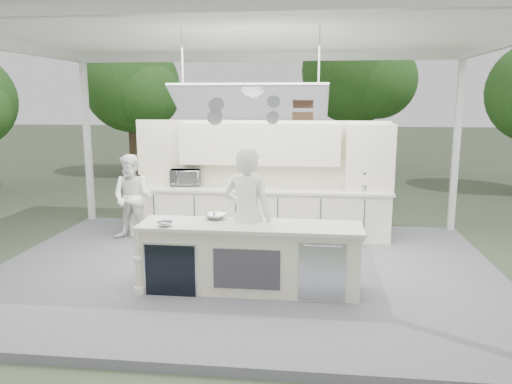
# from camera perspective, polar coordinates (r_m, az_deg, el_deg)

# --- Properties ---
(ground) EXTENTS (90.00, 90.00, 0.00)m
(ground) POSITION_cam_1_polar(r_m,az_deg,el_deg) (8.11, -1.26, -9.44)
(ground) COLOR #3D4A33
(ground) RESTS_ON ground
(stage_deck) EXTENTS (8.00, 6.00, 0.12)m
(stage_deck) POSITION_cam_1_polar(r_m,az_deg,el_deg) (8.09, -1.26, -9.04)
(stage_deck) COLOR slate
(stage_deck) RESTS_ON ground
(tent) EXTENTS (8.20, 6.20, 3.86)m
(tent) POSITION_cam_1_polar(r_m,az_deg,el_deg) (7.67, -1.37, 17.57)
(tent) COLOR white
(tent) RESTS_ON ground
(demo_island) EXTENTS (3.10, 0.79, 0.95)m
(demo_island) POSITION_cam_1_polar(r_m,az_deg,el_deg) (7.04, -0.87, -7.47)
(demo_island) COLOR #F2EBCD
(demo_island) RESTS_ON stage_deck
(back_counter) EXTENTS (5.08, 0.72, 0.95)m
(back_counter) POSITION_cam_1_polar(r_m,az_deg,el_deg) (9.76, 0.29, -2.33)
(back_counter) COLOR #F2EBCD
(back_counter) RESTS_ON stage_deck
(back_wall_unit) EXTENTS (5.05, 0.48, 2.25)m
(back_wall_unit) POSITION_cam_1_polar(r_m,az_deg,el_deg) (9.76, 3.04, 3.48)
(back_wall_unit) COLOR #F2EBCD
(back_wall_unit) RESTS_ON stage_deck
(tree_cluster) EXTENTS (19.55, 9.40, 5.85)m
(tree_cluster) POSITION_cam_1_polar(r_m,az_deg,el_deg) (17.37, 2.77, 12.25)
(tree_cluster) COLOR brown
(tree_cluster) RESTS_ON ground
(head_chef) EXTENTS (0.81, 0.62, 2.01)m
(head_chef) POSITION_cam_1_polar(r_m,az_deg,el_deg) (7.11, -0.99, -2.88)
(head_chef) COLOR white
(head_chef) RESTS_ON stage_deck
(sous_chef) EXTENTS (0.84, 0.68, 1.64)m
(sous_chef) POSITION_cam_1_polar(r_m,az_deg,el_deg) (9.77, -13.92, -0.59)
(sous_chef) COLOR white
(sous_chef) RESTS_ON stage_deck
(toaster_oven) EXTENTS (0.65, 0.49, 0.33)m
(toaster_oven) POSITION_cam_1_polar(r_m,az_deg,el_deg) (10.08, -8.04, 1.67)
(toaster_oven) COLOR #B3B5BA
(toaster_oven) RESTS_ON back_counter
(bowl_large) EXTENTS (0.39, 0.39, 0.08)m
(bowl_large) POSITION_cam_1_polar(r_m,az_deg,el_deg) (7.24, -4.66, -2.80)
(bowl_large) COLOR #ADB0B4
(bowl_large) RESTS_ON demo_island
(bowl_small) EXTENTS (0.26, 0.26, 0.06)m
(bowl_small) POSITION_cam_1_polar(r_m,az_deg,el_deg) (6.91, -10.36, -3.62)
(bowl_small) COLOR #ADB0B4
(bowl_small) RESTS_ON demo_island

